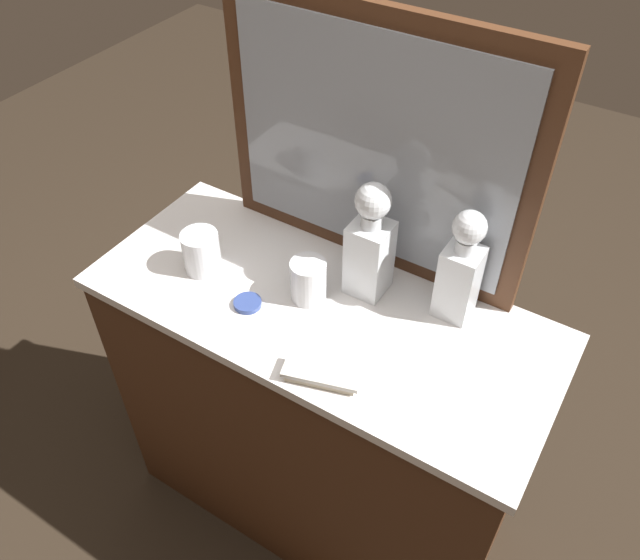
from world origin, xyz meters
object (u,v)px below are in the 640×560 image
crystal_tumbler_right (308,282)px  porcelain_dish (248,303)px  crystal_decanter_front (460,275)px  crystal_tumbler_rear (202,253)px  crystal_decanter_center (370,250)px  silver_brush_rear (322,375)px

crystal_tumbler_right → porcelain_dish: size_ratio=1.60×
crystal_decanter_front → crystal_tumbler_rear: bearing=-161.9°
crystal_decanter_front → crystal_decanter_center: crystal_decanter_center is taller
crystal_decanter_center → silver_brush_rear: bearing=-80.0°
crystal_tumbler_rear → porcelain_dish: size_ratio=1.63×
crystal_decanter_center → silver_brush_rear: (0.05, -0.28, -0.10)m
crystal_decanter_front → silver_brush_rear: 0.36m
silver_brush_rear → porcelain_dish: size_ratio=2.66×
crystal_tumbler_right → porcelain_dish: bearing=-136.7°
crystal_decanter_front → porcelain_dish: size_ratio=4.35×
crystal_decanter_front → crystal_decanter_center: (-0.20, -0.04, 0.01)m
crystal_decanter_front → crystal_tumbler_right: crystal_decanter_front is taller
crystal_decanter_front → crystal_tumbler_rear: crystal_decanter_front is taller
silver_brush_rear → porcelain_dish: silver_brush_rear is taller
crystal_decanter_front → crystal_tumbler_right: size_ratio=2.71×
crystal_decanter_front → crystal_tumbler_rear: size_ratio=2.67×
crystal_decanter_center → crystal_tumbler_right: (-0.10, -0.09, -0.07)m
crystal_tumbler_right → silver_brush_rear: bearing=-50.9°
crystal_decanter_center → silver_brush_rear: size_ratio=1.72×
porcelain_dish → silver_brush_rear: bearing=-19.2°
crystal_tumbler_rear → porcelain_dish: (0.16, -0.04, -0.04)m
crystal_decanter_center → porcelain_dish: bearing=-136.4°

